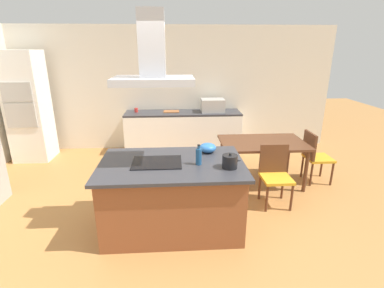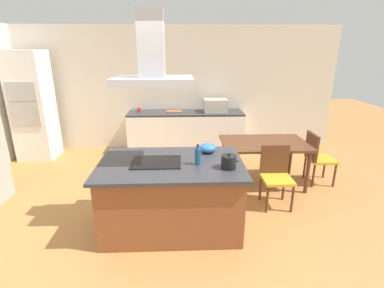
{
  "view_description": "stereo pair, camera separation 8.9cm",
  "coord_description": "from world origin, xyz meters",
  "px_view_note": "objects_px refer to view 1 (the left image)",
  "views": [
    {
      "loc": [
        0.04,
        -3.29,
        2.25
      ],
      "look_at": [
        0.28,
        0.4,
        1.0
      ],
      "focal_mm": 26.93,
      "sensor_mm": 36.0,
      "label": 1
    },
    {
      "loc": [
        0.13,
        -3.29,
        2.25
      ],
      "look_at": [
        0.28,
        0.4,
        1.0
      ],
      "focal_mm": 26.93,
      "sensor_mm": 36.0,
      "label": 2
    }
  ],
  "objects_px": {
    "coffee_mug_red": "(136,110)",
    "cutting_board": "(171,111)",
    "olive_oil_bottle": "(199,156)",
    "chair_at_right_end": "(314,154)",
    "countertop_microwave": "(213,105)",
    "mixing_bowl": "(208,148)",
    "range_hood": "(153,61)",
    "tea_kettle": "(230,161)",
    "dining_table": "(263,146)",
    "wall_oven_stack": "(28,107)",
    "cooktop": "(157,162)",
    "chair_facing_island": "(275,171)"
  },
  "relations": [
    {
      "from": "wall_oven_stack",
      "to": "range_hood",
      "type": "xyz_separation_m",
      "value": [
        2.72,
        -2.65,
        1.0
      ]
    },
    {
      "from": "coffee_mug_red",
      "to": "dining_table",
      "type": "distance_m",
      "value": 2.9
    },
    {
      "from": "cooktop",
      "to": "cutting_board",
      "type": "distance_m",
      "value": 2.93
    },
    {
      "from": "mixing_bowl",
      "to": "cooktop",
      "type": "bearing_deg",
      "value": -152.85
    },
    {
      "from": "mixing_bowl",
      "to": "chair_facing_island",
      "type": "distance_m",
      "value": 1.14
    },
    {
      "from": "cutting_board",
      "to": "chair_facing_island",
      "type": "distance_m",
      "value": 2.88
    },
    {
      "from": "countertop_microwave",
      "to": "chair_facing_island",
      "type": "distance_m",
      "value": 2.5
    },
    {
      "from": "mixing_bowl",
      "to": "range_hood",
      "type": "distance_m",
      "value": 1.36
    },
    {
      "from": "countertop_microwave",
      "to": "cutting_board",
      "type": "relative_size",
      "value": 1.47
    },
    {
      "from": "olive_oil_bottle",
      "to": "cutting_board",
      "type": "height_order",
      "value": "olive_oil_bottle"
    },
    {
      "from": "mixing_bowl",
      "to": "cutting_board",
      "type": "height_order",
      "value": "mixing_bowl"
    },
    {
      "from": "coffee_mug_red",
      "to": "cutting_board",
      "type": "distance_m",
      "value": 0.77
    },
    {
      "from": "dining_table",
      "to": "chair_facing_island",
      "type": "height_order",
      "value": "chair_facing_island"
    },
    {
      "from": "chair_at_right_end",
      "to": "olive_oil_bottle",
      "type": "bearing_deg",
      "value": -148.89
    },
    {
      "from": "cutting_board",
      "to": "chair_at_right_end",
      "type": "distance_m",
      "value": 3.03
    },
    {
      "from": "wall_oven_stack",
      "to": "tea_kettle",
      "type": "bearing_deg",
      "value": -38.51
    },
    {
      "from": "dining_table",
      "to": "chair_at_right_end",
      "type": "height_order",
      "value": "chair_at_right_end"
    },
    {
      "from": "mixing_bowl",
      "to": "coffee_mug_red",
      "type": "height_order",
      "value": "mixing_bowl"
    },
    {
      "from": "tea_kettle",
      "to": "chair_facing_island",
      "type": "bearing_deg",
      "value": 41.18
    },
    {
      "from": "chair_at_right_end",
      "to": "countertop_microwave",
      "type": "bearing_deg",
      "value": 132.44
    },
    {
      "from": "tea_kettle",
      "to": "cutting_board",
      "type": "bearing_deg",
      "value": 102.58
    },
    {
      "from": "cooktop",
      "to": "tea_kettle",
      "type": "height_order",
      "value": "tea_kettle"
    },
    {
      "from": "mixing_bowl",
      "to": "dining_table",
      "type": "distance_m",
      "value": 1.37
    },
    {
      "from": "olive_oil_bottle",
      "to": "coffee_mug_red",
      "type": "height_order",
      "value": "olive_oil_bottle"
    },
    {
      "from": "wall_oven_stack",
      "to": "olive_oil_bottle",
      "type": "bearing_deg",
      "value": -40.2
    },
    {
      "from": "chair_facing_island",
      "to": "range_hood",
      "type": "relative_size",
      "value": 0.99
    },
    {
      "from": "tea_kettle",
      "to": "mixing_bowl",
      "type": "height_order",
      "value": "tea_kettle"
    },
    {
      "from": "olive_oil_bottle",
      "to": "countertop_microwave",
      "type": "distance_m",
      "value": 3.01
    },
    {
      "from": "mixing_bowl",
      "to": "dining_table",
      "type": "xyz_separation_m",
      "value": [
        1.03,
        0.85,
        -0.3
      ]
    },
    {
      "from": "olive_oil_bottle",
      "to": "range_hood",
      "type": "xyz_separation_m",
      "value": [
        -0.51,
        0.08,
        1.1
      ]
    },
    {
      "from": "mixing_bowl",
      "to": "coffee_mug_red",
      "type": "distance_m",
      "value": 2.9
    },
    {
      "from": "cooktop",
      "to": "cutting_board",
      "type": "relative_size",
      "value": 1.76
    },
    {
      "from": "cooktop",
      "to": "olive_oil_bottle",
      "type": "relative_size",
      "value": 2.39
    },
    {
      "from": "olive_oil_bottle",
      "to": "cutting_board",
      "type": "distance_m",
      "value": 3.03
    },
    {
      "from": "cooktop",
      "to": "cutting_board",
      "type": "height_order",
      "value": "cutting_board"
    },
    {
      "from": "mixing_bowl",
      "to": "chair_facing_island",
      "type": "bearing_deg",
      "value": 10.08
    },
    {
      "from": "tea_kettle",
      "to": "wall_oven_stack",
      "type": "distance_m",
      "value": 4.58
    },
    {
      "from": "mixing_bowl",
      "to": "wall_oven_stack",
      "type": "xyz_separation_m",
      "value": [
        -3.38,
        2.31,
        0.14
      ]
    },
    {
      "from": "coffee_mug_red",
      "to": "olive_oil_bottle",
      "type": "bearing_deg",
      "value": -69.88
    },
    {
      "from": "countertop_microwave",
      "to": "cutting_board",
      "type": "distance_m",
      "value": 0.91
    },
    {
      "from": "tea_kettle",
      "to": "coffee_mug_red",
      "type": "distance_m",
      "value": 3.47
    },
    {
      "from": "chair_at_right_end",
      "to": "coffee_mug_red",
      "type": "bearing_deg",
      "value": 151.32
    },
    {
      "from": "coffee_mug_red",
      "to": "cutting_board",
      "type": "xyz_separation_m",
      "value": [
        0.76,
        -0.02,
        -0.04
      ]
    },
    {
      "from": "olive_oil_bottle",
      "to": "dining_table",
      "type": "distance_m",
      "value": 1.77
    },
    {
      "from": "cutting_board",
      "to": "cooktop",
      "type": "bearing_deg",
      "value": -93.19
    },
    {
      "from": "chair_at_right_end",
      "to": "tea_kettle",
      "type": "bearing_deg",
      "value": -141.43
    },
    {
      "from": "coffee_mug_red",
      "to": "chair_facing_island",
      "type": "distance_m",
      "value": 3.36
    },
    {
      "from": "countertop_microwave",
      "to": "chair_facing_island",
      "type": "height_order",
      "value": "countertop_microwave"
    },
    {
      "from": "tea_kettle",
      "to": "mixing_bowl",
      "type": "distance_m",
      "value": 0.58
    },
    {
      "from": "tea_kettle",
      "to": "dining_table",
      "type": "relative_size",
      "value": 0.16
    }
  ]
}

